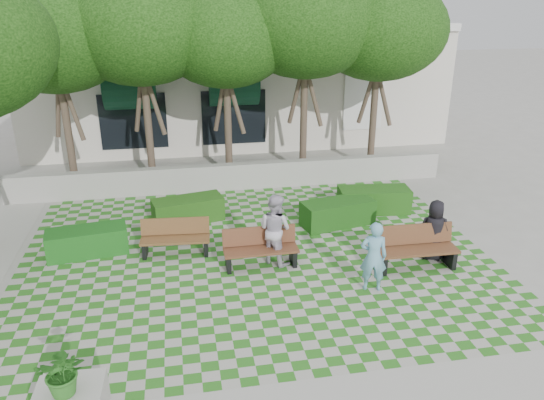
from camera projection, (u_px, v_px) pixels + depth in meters
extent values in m
plane|color=gray|center=(263.00, 277.00, 12.86)|extent=(90.00, 90.00, 0.00)
plane|color=#2B721E|center=(257.00, 258.00, 13.77)|extent=(12.00, 12.00, 0.00)
cube|color=#9E9B93|center=(233.00, 176.00, 18.35)|extent=(15.00, 0.36, 0.90)
cube|color=#56331D|center=(417.00, 250.00, 13.10)|extent=(2.04, 0.66, 0.07)
cube|color=#56331D|center=(413.00, 234.00, 13.26)|extent=(2.03, 0.18, 0.51)
cube|color=black|center=(381.00, 262.00, 13.07)|extent=(0.12, 0.57, 0.50)
cube|color=black|center=(450.00, 257.00, 13.33)|extent=(0.12, 0.57, 0.50)
cube|color=#56301D|center=(261.00, 250.00, 13.19)|extent=(1.86, 0.58, 0.06)
cube|color=#56301D|center=(259.00, 235.00, 13.33)|extent=(1.86, 0.15, 0.47)
cube|color=black|center=(228.00, 261.00, 13.14)|extent=(0.11, 0.52, 0.45)
cube|color=black|center=(293.00, 256.00, 13.43)|extent=(0.11, 0.52, 0.45)
cube|color=brown|center=(175.00, 239.00, 13.79)|extent=(1.82, 0.69, 0.06)
cube|color=brown|center=(175.00, 226.00, 13.93)|extent=(1.79, 0.27, 0.45)
cube|color=black|center=(145.00, 249.00, 13.80)|extent=(0.14, 0.50, 0.44)
cube|color=black|center=(206.00, 246.00, 13.95)|extent=(0.14, 0.50, 0.44)
cube|color=#1B4A13|center=(374.00, 200.00, 16.51)|extent=(2.25, 1.09, 0.76)
cube|color=#174512|center=(338.00, 213.00, 15.60)|extent=(2.26, 1.27, 0.75)
cube|color=#1D4A13|center=(188.00, 210.00, 15.84)|extent=(2.19, 1.25, 0.72)
cube|color=#144E16|center=(87.00, 241.00, 13.88)|extent=(2.13, 1.10, 0.71)
imported|color=#2C6D22|center=(63.00, 371.00, 7.67)|extent=(0.72, 0.63, 0.78)
imported|color=#6BA8C4|center=(373.00, 256.00, 12.06)|extent=(0.70, 0.55, 1.71)
imported|color=black|center=(434.00, 230.00, 13.46)|extent=(0.92, 0.76, 1.61)
imported|color=#BFB5C7|center=(275.00, 229.00, 13.26)|extent=(1.13, 1.13, 1.85)
cylinder|color=#47382B|center=(69.00, 135.00, 18.19)|extent=(0.26, 0.26, 3.64)
ellipsoid|color=#1E4C11|center=(54.00, 37.00, 16.98)|extent=(4.80, 4.80, 3.60)
cylinder|color=#47382B|center=(149.00, 129.00, 18.61)|extent=(0.26, 0.26, 3.81)
ellipsoid|color=#1E4C11|center=(140.00, 28.00, 17.34)|extent=(5.00, 5.00, 3.75)
cylinder|color=#47382B|center=(228.00, 129.00, 19.12)|extent=(0.26, 0.26, 3.58)
ellipsoid|color=#1E4C11|center=(225.00, 36.00, 17.92)|extent=(4.60, 4.60, 3.45)
cylinder|color=#47382B|center=(304.00, 121.00, 19.53)|extent=(0.26, 0.26, 3.92)
ellipsoid|color=#1E4C11|center=(306.00, 21.00, 18.21)|extent=(5.20, 5.20, 3.90)
cylinder|color=#47382B|center=(373.00, 121.00, 20.02)|extent=(0.26, 0.26, 3.70)
ellipsoid|color=#1E4C11|center=(380.00, 29.00, 18.78)|extent=(4.80, 4.80, 3.60)
cube|color=beige|center=(234.00, 79.00, 25.04)|extent=(18.00, 8.00, 5.00)
cube|color=white|center=(244.00, 30.00, 20.46)|extent=(18.00, 0.30, 0.30)
cube|color=black|center=(363.00, 98.00, 22.32)|extent=(1.40, 0.10, 2.40)
cylinder|color=#103E27|center=(130.00, 86.00, 20.44)|extent=(3.00, 1.80, 1.80)
cube|color=black|center=(133.00, 121.00, 20.96)|extent=(2.60, 0.08, 2.20)
cylinder|color=#103E27|center=(233.00, 83.00, 21.11)|extent=(3.00, 1.80, 1.80)
cube|color=black|center=(234.00, 117.00, 21.63)|extent=(2.60, 0.08, 2.20)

